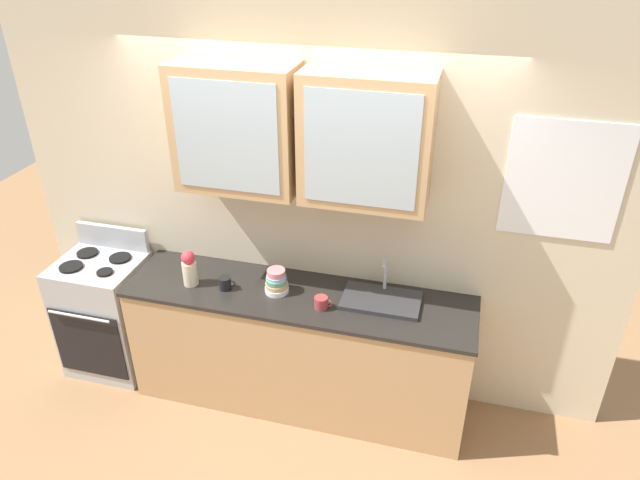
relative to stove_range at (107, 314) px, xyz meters
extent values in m
plane|color=#936B47|center=(1.54, 0.00, -0.48)|extent=(10.00, 10.00, 0.00)
cube|color=beige|center=(1.54, 0.35, 0.94)|extent=(4.21, 0.10, 2.83)
cube|color=tan|center=(1.14, 0.12, 1.55)|extent=(0.76, 0.35, 0.79)
cube|color=#9EADB7|center=(1.14, -0.06, 1.55)|extent=(0.65, 0.01, 0.67)
cube|color=tan|center=(1.94, 0.12, 1.55)|extent=(0.76, 0.35, 0.79)
cube|color=#9EADB7|center=(1.94, -0.06, 1.55)|extent=(0.65, 0.01, 0.67)
cube|color=white|center=(3.08, 0.29, 1.34)|extent=(0.66, 0.01, 0.73)
cube|color=tan|center=(1.54, 0.00, -0.02)|extent=(2.36, 0.58, 0.91)
cube|color=black|center=(1.54, 0.00, 0.44)|extent=(2.38, 0.60, 0.03)
cube|color=#ADAFB5|center=(0.00, 0.00, -0.01)|extent=(0.61, 0.53, 0.93)
cube|color=black|center=(0.00, -0.27, -0.08)|extent=(0.56, 0.01, 0.56)
cylinder|color=#ADAFB5|center=(0.00, -0.30, 0.20)|extent=(0.49, 0.02, 0.02)
cube|color=#ADAFB5|center=(0.00, 0.25, 0.55)|extent=(0.58, 0.04, 0.18)
cylinder|color=black|center=(-0.14, -0.10, 0.47)|extent=(0.17, 0.17, 0.02)
cylinder|color=black|center=(0.14, -0.10, 0.47)|extent=(0.11, 0.11, 0.02)
cylinder|color=black|center=(-0.14, 0.10, 0.47)|extent=(0.15, 0.15, 0.02)
cylinder|color=black|center=(0.14, 0.10, 0.47)|extent=(0.16, 0.16, 0.02)
cube|color=#2D2D30|center=(2.10, 0.06, 0.47)|extent=(0.51, 0.31, 0.03)
cylinder|color=#ADAFB5|center=(2.10, 0.18, 0.61)|extent=(0.02, 0.02, 0.25)
cylinder|color=#ADAFB5|center=(2.10, 0.12, 0.73)|extent=(0.02, 0.12, 0.02)
cylinder|color=white|center=(1.39, 0.00, 0.48)|extent=(0.16, 0.16, 0.04)
cylinder|color=#E0AD7F|center=(1.39, 0.00, 0.51)|extent=(0.15, 0.15, 0.04)
cylinder|color=#669972|center=(1.39, 0.00, 0.54)|extent=(0.14, 0.14, 0.05)
cylinder|color=#8CB7E0|center=(1.39, 0.00, 0.57)|extent=(0.13, 0.13, 0.04)
cylinder|color=#D87F84|center=(1.39, 0.00, 0.61)|extent=(0.12, 0.12, 0.05)
cylinder|color=beige|center=(0.79, -0.06, 0.55)|extent=(0.10, 0.10, 0.17)
sphere|color=#D8333F|center=(0.79, -0.06, 0.67)|extent=(0.09, 0.09, 0.09)
cylinder|color=#993838|center=(1.73, -0.10, 0.50)|extent=(0.09, 0.09, 0.08)
torus|color=#993838|center=(1.78, -0.10, 0.50)|extent=(0.05, 0.01, 0.05)
cylinder|color=black|center=(1.04, -0.06, 0.50)|extent=(0.08, 0.08, 0.09)
torus|color=black|center=(1.09, -0.06, 0.51)|extent=(0.06, 0.01, 0.06)
camera|label=1|loc=(2.51, -3.08, 2.73)|focal=32.88mm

